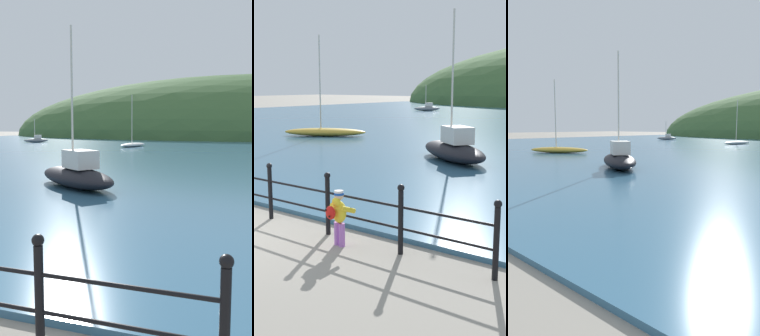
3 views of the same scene
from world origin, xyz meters
TOP-DOWN VIEW (x-y plane):
  - iron_railing at (0.03, 1.50)m, footprint 10.40×0.12m
  - child_in_coat at (2.36, 1.15)m, footprint 0.41×0.55m
  - boat_red_dinghy at (-10.28, 13.36)m, footprint 4.34×3.37m
  - boat_blue_hull at (-0.56, 10.30)m, footprint 4.31×3.68m
  - boat_mid_harbor at (-19.97, 38.56)m, footprint 2.58×2.47m

SIDE VIEW (x-z plane):
  - boat_red_dinghy at x=-10.28m, z-range -2.33..3.02m
  - boat_mid_harbor at x=-19.97m, z-range -0.97..1.76m
  - boat_blue_hull at x=-0.56m, z-range -2.17..3.22m
  - child_in_coat at x=2.36m, z-range 0.10..1.11m
  - iron_railing at x=0.03m, z-range 0.04..1.25m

